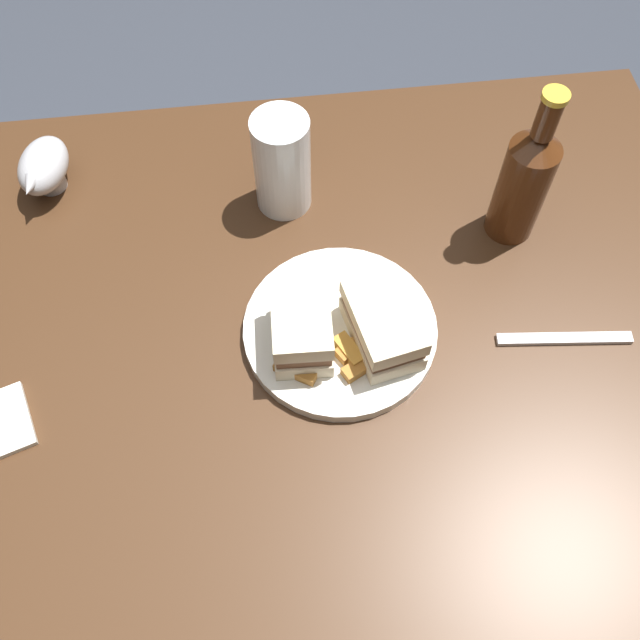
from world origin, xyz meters
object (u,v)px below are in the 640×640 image
object	(u,v)px
cider_bottle	(524,181)
fork	(564,339)
sandwich_half_right	(383,325)
gravy_boat	(43,167)
pint_glass	(283,168)
plate	(340,330)
sandwich_half_left	(301,329)

from	to	relation	value
cider_bottle	fork	world-z (taller)	cider_bottle
sandwich_half_right	gravy_boat	world-z (taller)	sandwich_half_right
pint_glass	fork	size ratio (longest dim) A/B	0.87
plate	fork	bearing A→B (deg)	171.15
plate	fork	size ratio (longest dim) A/B	1.43
fork	sandwich_half_right	bearing A→B (deg)	-179.73
fork	plate	bearing A→B (deg)	176.96
plate	sandwich_half_right	xyz separation A→B (m)	(-0.05, 0.02, 0.04)
sandwich_half_right	sandwich_half_left	bearing A→B (deg)	-2.49
gravy_boat	sandwich_half_left	bearing A→B (deg)	137.00
sandwich_half_right	gravy_boat	bearing A→B (deg)	-36.07
sandwich_half_right	cider_bottle	size ratio (longest dim) A/B	0.54
plate	sandwich_half_left	world-z (taller)	sandwich_half_left
plate	pint_glass	distance (m)	0.25
gravy_boat	fork	distance (m)	0.78
pint_glass	plate	bearing A→B (deg)	102.26
gravy_boat	cider_bottle	bearing A→B (deg)	166.69
pint_glass	cider_bottle	world-z (taller)	cider_bottle
plate	cider_bottle	bearing A→B (deg)	-151.10
pint_glass	sandwich_half_left	bearing A→B (deg)	89.77
gravy_boat	fork	size ratio (longest dim) A/B	0.70
sandwich_half_right	pint_glass	size ratio (longest dim) A/B	0.86
plate	sandwich_half_right	distance (m)	0.07
pint_glass	cider_bottle	distance (m)	0.33
sandwich_half_left	gravy_boat	world-z (taller)	sandwich_half_left
gravy_boat	plate	bearing A→B (deg)	142.56
cider_bottle	fork	size ratio (longest dim) A/B	1.40
sandwich_half_left	gravy_boat	xyz separation A→B (m)	(0.35, -0.32, -0.01)
plate	fork	distance (m)	0.30
pint_glass	gravy_boat	bearing A→B (deg)	-11.18
pint_glass	gravy_boat	xyz separation A→B (m)	(0.35, -0.07, -0.03)
plate	fork	xyz separation A→B (m)	(-0.29, 0.05, -0.01)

